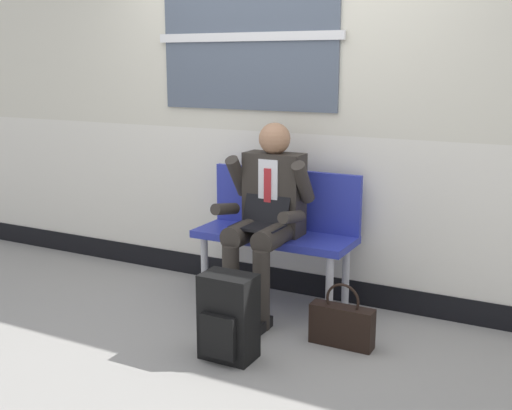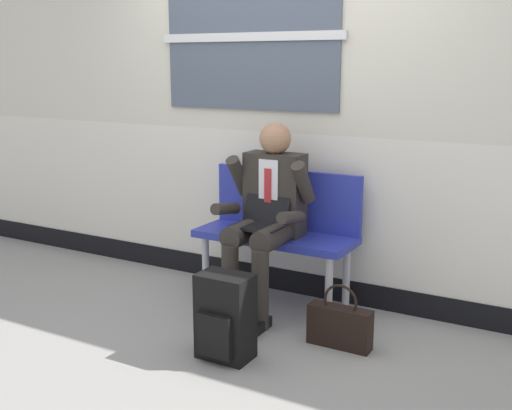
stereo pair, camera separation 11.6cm
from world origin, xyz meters
The scene contains 6 objects.
ground_plane centered at (0.00, 0.00, 0.00)m, with size 18.00×18.00×0.00m, color gray.
station_wall centered at (0.00, 0.72, 1.36)m, with size 6.86×0.17×2.73m.
bench_with_person centered at (0.07, 0.45, 0.56)m, with size 1.10×0.42×0.93m.
person_seated centered at (0.07, 0.25, 0.68)m, with size 0.57×0.70×1.27m.
backpack centered at (0.20, -0.48, 0.24)m, with size 0.31×0.24×0.50m.
handbag centered at (0.71, -0.02, 0.13)m, with size 0.38×0.11×0.39m.
Camera 2 is at (2.02, -3.33, 1.66)m, focal length 44.80 mm.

